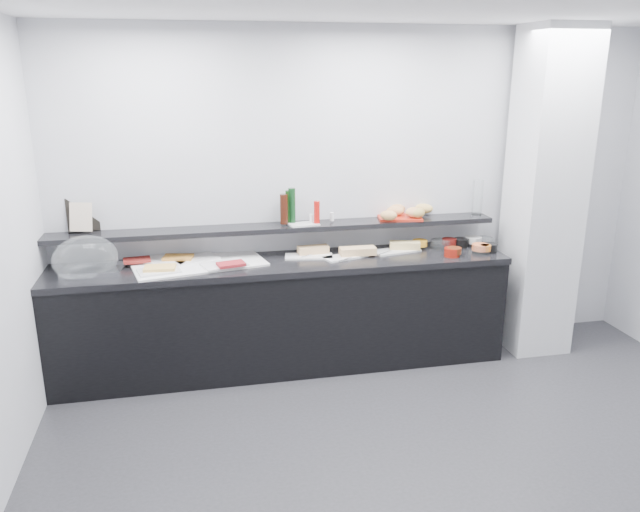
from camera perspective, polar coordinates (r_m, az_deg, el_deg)
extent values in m
plane|color=#2D2D30|center=(4.03, 11.20, -19.41)|extent=(5.00, 5.00, 0.00)
cube|color=silver|center=(5.25, 3.59, 5.64)|extent=(5.00, 0.02, 2.70)
cube|color=silver|center=(5.53, 19.82, 5.25)|extent=(0.50, 0.50, 2.70)
cube|color=black|center=(5.09, -3.35, -5.58)|extent=(3.60, 0.60, 0.85)
cube|color=black|center=(4.94, -3.43, -0.74)|extent=(3.62, 0.62, 0.05)
cube|color=black|center=(5.04, -3.78, 2.61)|extent=(3.60, 0.25, 0.04)
cube|color=silver|center=(4.95, -19.97, -1.18)|extent=(0.46, 0.32, 0.04)
ellipsoid|color=white|center=(4.88, -20.65, -0.21)|extent=(0.54, 0.44, 0.34)
cube|color=white|center=(4.91, -10.95, -0.76)|extent=(1.07, 0.67, 0.01)
cube|color=white|center=(5.03, -13.81, -0.34)|extent=(0.41, 0.35, 0.01)
cube|color=maroon|center=(5.02, -16.40, -0.36)|extent=(0.22, 0.15, 0.02)
cube|color=white|center=(5.01, -11.32, -0.23)|extent=(0.40, 0.34, 0.01)
cube|color=orange|center=(5.01, -12.85, -0.11)|extent=(0.25, 0.18, 0.02)
cube|color=white|center=(4.77, -14.52, -1.32)|extent=(0.33, 0.26, 0.01)
cube|color=#FAC761|center=(4.77, -14.44, -1.05)|extent=(0.24, 0.16, 0.02)
cube|color=white|center=(4.82, -8.75, -0.77)|extent=(0.38, 0.31, 0.01)
cube|color=maroon|center=(4.76, -8.13, -0.74)|extent=(0.23, 0.17, 0.02)
cube|color=white|center=(5.02, -1.03, -0.04)|extent=(0.40, 0.23, 0.01)
cube|color=#DDAD74|center=(5.08, -0.63, 0.59)|extent=(0.26, 0.11, 0.06)
cylinder|color=#AFB2B6|center=(5.02, -0.99, 0.09)|extent=(0.14, 0.09, 0.01)
cube|color=white|center=(5.01, 2.30, -0.07)|extent=(0.39, 0.26, 0.01)
cube|color=#E1B176|center=(5.05, 3.46, 0.46)|extent=(0.29, 0.12, 0.06)
cylinder|color=silver|center=(4.92, 2.34, -0.28)|extent=(0.13, 0.10, 0.01)
cube|color=silver|center=(5.21, 6.98, 0.47)|extent=(0.42, 0.24, 0.01)
cube|color=#D6B970|center=(5.25, 7.76, 0.98)|extent=(0.27, 0.16, 0.06)
cylinder|color=silver|center=(5.12, 6.00, 0.33)|extent=(0.13, 0.10, 0.01)
cylinder|color=white|center=(5.37, 10.93, 1.08)|extent=(0.20, 0.20, 0.07)
cylinder|color=#F8A321|center=(5.33, 9.12, 1.19)|extent=(0.15, 0.15, 0.05)
cylinder|color=black|center=(5.46, 12.79, 1.21)|extent=(0.15, 0.15, 0.07)
cylinder|color=#520E0B|center=(5.42, 11.74, 1.31)|extent=(0.16, 0.16, 0.05)
cylinder|color=silver|center=(5.52, 14.71, 1.25)|extent=(0.19, 0.19, 0.07)
cylinder|color=silver|center=(5.53, 13.81, 1.47)|extent=(0.17, 0.17, 0.05)
cylinder|color=maroon|center=(5.15, 11.96, 0.35)|extent=(0.15, 0.15, 0.07)
cylinder|color=#501E0B|center=(5.16, 12.17, 0.48)|extent=(0.13, 0.13, 0.05)
cylinder|color=white|center=(5.30, 14.50, 0.63)|extent=(0.15, 0.15, 0.07)
cylinder|color=orange|center=(5.31, 14.45, 0.78)|extent=(0.16, 0.16, 0.05)
cylinder|color=black|center=(5.35, 15.23, 0.73)|extent=(0.16, 0.16, 0.07)
cylinder|color=orange|center=(5.30, 14.90, 0.72)|extent=(0.11, 0.11, 0.05)
cube|color=black|center=(5.15, -20.87, 3.56)|extent=(0.25, 0.11, 0.26)
cube|color=beige|center=(5.07, -21.03, 3.35)|extent=(0.18, 0.09, 0.22)
cube|color=silver|center=(5.03, -1.51, 2.92)|extent=(0.26, 0.18, 0.01)
cylinder|color=#10340E|center=(5.05, -2.90, 4.54)|extent=(0.05, 0.05, 0.26)
cylinder|color=black|center=(5.00, -3.32, 4.30)|extent=(0.07, 0.07, 0.24)
cylinder|color=#0D3314|center=(5.04, -2.58, 4.65)|extent=(0.07, 0.07, 0.28)
cylinder|color=red|center=(5.02, -0.29, 4.02)|extent=(0.06, 0.06, 0.18)
cylinder|color=white|center=(5.05, -0.80, 3.46)|extent=(0.04, 0.04, 0.07)
cylinder|color=white|center=(5.11, 1.10, 3.62)|extent=(0.05, 0.05, 0.07)
cube|color=#B62413|center=(5.29, 7.29, 3.51)|extent=(0.40, 0.31, 0.02)
ellipsoid|color=tan|center=(5.29, 6.89, 4.10)|extent=(0.16, 0.12, 0.08)
ellipsoid|color=tan|center=(5.37, 7.05, 4.29)|extent=(0.18, 0.15, 0.08)
ellipsoid|color=gold|center=(5.43, 9.48, 4.31)|extent=(0.18, 0.15, 0.08)
ellipsoid|color=tan|center=(5.12, 6.29, 3.71)|extent=(0.16, 0.14, 0.08)
ellipsoid|color=#AB8A41|center=(5.24, 9.00, 3.89)|extent=(0.15, 0.12, 0.08)
ellipsoid|color=#CC864E|center=(5.24, 8.77, 3.92)|extent=(0.15, 0.10, 0.08)
ellipsoid|color=tan|center=(5.27, 8.48, 3.99)|extent=(0.16, 0.14, 0.08)
cylinder|color=silver|center=(5.54, 14.20, 5.22)|extent=(0.11, 0.11, 0.30)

